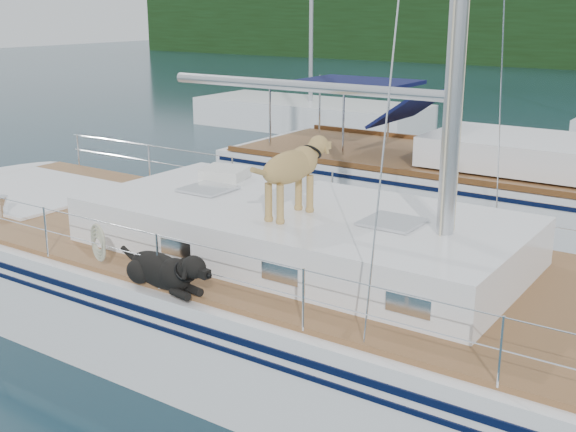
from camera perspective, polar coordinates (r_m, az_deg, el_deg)
The scene contains 4 objects.
ground at distance 9.51m, azimuth -3.21°, elevation -9.10°, with size 120.00×120.00×0.00m, color black.
main_sailboat at distance 9.18m, azimuth -2.83°, elevation -5.45°, with size 12.00×3.93×14.01m.
neighbor_sailboat at distance 14.51m, azimuth 16.31°, elevation 1.89°, with size 11.00×3.50×13.30m.
bg_boat_west at distance 24.92m, azimuth 1.79°, elevation 7.92°, with size 8.00×3.00×11.65m.
Camera 1 is at (5.27, -6.78, 4.07)m, focal length 45.00 mm.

